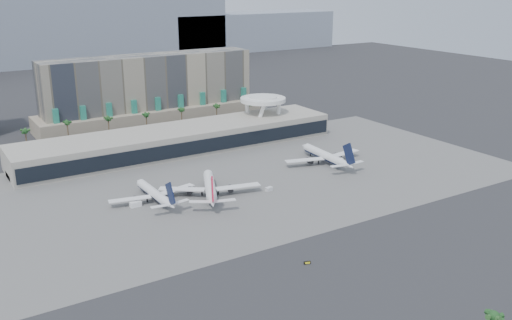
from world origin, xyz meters
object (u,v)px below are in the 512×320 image
airliner_right (325,156)px  service_vehicle_b (269,189)px  airliner_centre (210,187)px  taxiway_sign (307,263)px  service_vehicle_a (136,204)px  airliner_left (154,193)px

airliner_right → service_vehicle_b: size_ratio=13.67×
airliner_centre → taxiway_sign: bearing=-66.8°
service_vehicle_a → airliner_left: bearing=7.7°
airliner_left → taxiway_sign: 78.51m
service_vehicle_a → airliner_right: bearing=-1.3°
airliner_left → service_vehicle_b: airliner_left is taller
service_vehicle_a → taxiway_sign: size_ratio=2.00×
airliner_right → service_vehicle_a: (-98.51, -4.15, -2.72)m
taxiway_sign → service_vehicle_b: bearing=86.7°
airliner_centre → service_vehicle_a: 31.16m
service_vehicle_b → taxiway_sign: (-25.24, -60.89, -0.32)m
airliner_centre → taxiway_sign: 69.25m
airliner_left → service_vehicle_a: size_ratio=8.61×
airliner_centre → taxiway_sign: (-1.48, -69.15, -3.32)m
airliner_centre → airliner_right: (67.84, 8.98, -0.01)m
airliner_right → service_vehicle_a: size_ratio=9.84×
airliner_centre → taxiway_sign: airliner_centre is taller
service_vehicle_b → taxiway_sign: 65.92m
airliner_left → service_vehicle_b: size_ratio=11.95×
service_vehicle_b → taxiway_sign: service_vehicle_b is taller
airliner_left → taxiway_sign: (20.47, -75.74, -2.83)m
service_vehicle_a → taxiway_sign: service_vehicle_a is taller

